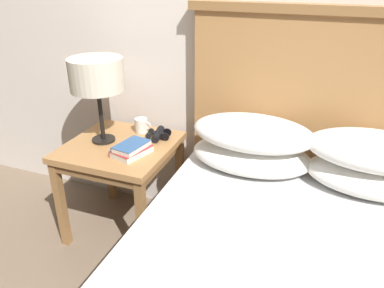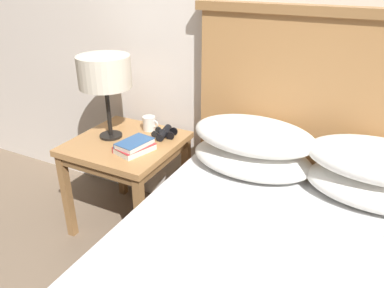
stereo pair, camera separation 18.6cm
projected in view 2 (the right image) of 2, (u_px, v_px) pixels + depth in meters
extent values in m
cube|color=silver|center=(255.00, 4.00, 1.86)|extent=(8.00, 0.06, 2.60)
cube|color=#AD7A47|center=(126.00, 144.00, 2.14)|extent=(0.58, 0.58, 0.04)
cube|color=brown|center=(126.00, 150.00, 2.16)|extent=(0.55, 0.55, 0.05)
cube|color=olive|center=(67.00, 196.00, 2.16)|extent=(0.04, 0.04, 0.54)
cube|color=olive|center=(141.00, 221.00, 1.95)|extent=(0.04, 0.04, 0.54)
cube|color=olive|center=(121.00, 159.00, 2.57)|extent=(0.04, 0.04, 0.54)
cube|color=olive|center=(186.00, 177.00, 2.36)|extent=(0.04, 0.04, 0.54)
cube|color=silver|center=(300.00, 195.00, 1.69)|extent=(1.20, 0.28, 0.01)
cube|color=#AD7A47|center=(318.00, 146.00, 1.93)|extent=(1.31, 0.06, 1.27)
cube|color=olive|center=(340.00, 11.00, 1.64)|extent=(1.38, 0.10, 0.04)
ellipsoid|color=white|center=(251.00, 159.00, 1.86)|extent=(0.60, 0.36, 0.15)
ellipsoid|color=white|center=(377.00, 187.00, 1.62)|extent=(0.60, 0.36, 0.15)
ellipsoid|color=white|center=(253.00, 135.00, 1.80)|extent=(0.60, 0.36, 0.15)
ellipsoid|color=white|center=(379.00, 160.00, 1.57)|extent=(0.60, 0.36, 0.15)
cylinder|color=black|center=(111.00, 135.00, 2.18)|extent=(0.13, 0.13, 0.01)
cylinder|color=black|center=(109.00, 111.00, 2.11)|extent=(0.02, 0.02, 0.28)
cylinder|color=beige|center=(104.00, 72.00, 2.01)|extent=(0.29, 0.29, 0.17)
cube|color=silver|center=(135.00, 149.00, 2.00)|extent=(0.18, 0.22, 0.03)
cube|color=#B2282D|center=(135.00, 146.00, 1.99)|extent=(0.19, 0.23, 0.00)
cube|color=#B2282D|center=(127.00, 145.00, 2.04)|extent=(0.06, 0.19, 0.03)
cube|color=silver|center=(135.00, 143.00, 1.99)|extent=(0.15, 0.20, 0.02)
cube|color=#2D568E|center=(135.00, 141.00, 1.98)|extent=(0.15, 0.21, 0.00)
cube|color=#2D568E|center=(127.00, 141.00, 2.02)|extent=(0.04, 0.19, 0.03)
cylinder|color=black|center=(162.00, 135.00, 2.15)|extent=(0.06, 0.10, 0.04)
cylinder|color=black|center=(170.00, 136.00, 2.14)|extent=(0.05, 0.02, 0.05)
cylinder|color=black|center=(154.00, 134.00, 2.16)|extent=(0.04, 0.02, 0.04)
cylinder|color=black|center=(166.00, 131.00, 2.20)|extent=(0.06, 0.10, 0.04)
cylinder|color=black|center=(173.00, 131.00, 2.19)|extent=(0.05, 0.02, 0.05)
cylinder|color=black|center=(158.00, 130.00, 2.21)|extent=(0.04, 0.02, 0.04)
cube|color=black|center=(164.00, 132.00, 2.17)|extent=(0.06, 0.05, 0.01)
cylinder|color=black|center=(164.00, 131.00, 2.17)|extent=(0.02, 0.01, 0.02)
cylinder|color=silver|center=(149.00, 123.00, 2.25)|extent=(0.08, 0.08, 0.08)
torus|color=silver|center=(155.00, 124.00, 2.23)|extent=(0.05, 0.01, 0.05)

